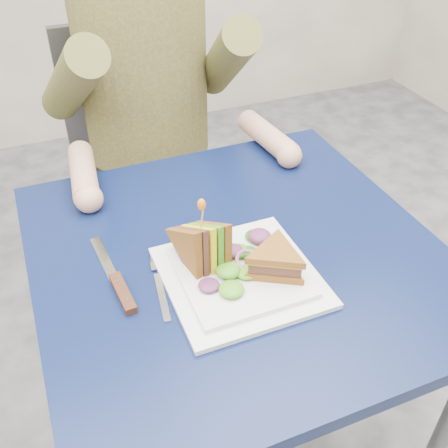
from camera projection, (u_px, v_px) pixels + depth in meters
name	position (u px, v px, depth m)	size (l,w,h in m)	color
table	(237.00, 280.00, 1.04)	(0.75, 0.75, 0.73)	black
chair	(145.00, 157.00, 1.63)	(0.42, 0.40, 0.93)	#47474C
diner	(143.00, 49.00, 1.32)	(0.54, 0.59, 0.74)	brown
plate	(240.00, 275.00, 0.92)	(0.26, 0.26, 0.02)	white
sandwich_flat	(276.00, 261.00, 0.90)	(0.16, 0.16, 0.05)	brown
sandwich_upright	(203.00, 247.00, 0.91)	(0.09, 0.15, 0.15)	brown
fork	(160.00, 285.00, 0.91)	(0.04, 0.18, 0.01)	silver
knife	(119.00, 286.00, 0.90)	(0.04, 0.22, 0.02)	silver
toothpick	(202.00, 218.00, 0.87)	(0.00, 0.00, 0.06)	tan
toothpick_frill	(202.00, 205.00, 0.85)	(0.01, 0.01, 0.02)	orange
lettuce_spill	(241.00, 262.00, 0.92)	(0.15, 0.13, 0.02)	#337A14
onion_ring	(247.00, 260.00, 0.91)	(0.04, 0.04, 0.01)	#9E4C7A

